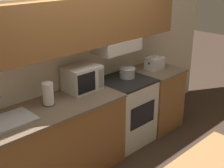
% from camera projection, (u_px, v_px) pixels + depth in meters
% --- Properties ---
extents(ground_plane, '(16.00, 16.00, 0.00)m').
position_uv_depth(ground_plane, '(80.00, 145.00, 4.34)').
color(ground_plane, '#3D2D23').
extents(wall_back, '(5.43, 0.38, 2.55)m').
position_uv_depth(wall_back, '(80.00, 42.00, 3.77)').
color(wall_back, silver).
rests_on(wall_back, ground_plane).
extents(lower_counter_main, '(1.74, 0.69, 0.91)m').
position_uv_depth(lower_counter_main, '(52.00, 144.00, 3.53)').
color(lower_counter_main, '#936033').
rests_on(lower_counter_main, ground_plane).
extents(lower_counter_right_stub, '(0.63, 0.69, 0.91)m').
position_uv_depth(lower_counter_right_stub, '(155.00, 97.00, 4.74)').
color(lower_counter_right_stub, '#936033').
rests_on(lower_counter_right_stub, ground_plane).
extents(stove_range, '(0.67, 0.65, 0.91)m').
position_uv_depth(stove_range, '(125.00, 111.00, 4.32)').
color(stove_range, silver).
rests_on(stove_range, ground_plane).
extents(cooking_pot, '(0.29, 0.22, 0.14)m').
position_uv_depth(cooking_pot, '(127.00, 72.00, 4.21)').
color(cooking_pot, '#B7BABF').
rests_on(cooking_pot, stove_range).
extents(microwave, '(0.42, 0.33, 0.30)m').
position_uv_depth(microwave, '(82.00, 78.00, 3.78)').
color(microwave, silver).
rests_on(microwave, lower_counter_main).
extents(toaster, '(0.26, 0.19, 0.18)m').
position_uv_depth(toaster, '(155.00, 63.00, 4.54)').
color(toaster, silver).
rests_on(toaster, lower_counter_right_stub).
extents(sink_basin, '(0.57, 0.36, 0.28)m').
position_uv_depth(sink_basin, '(5.00, 122.00, 3.02)').
color(sink_basin, '#B7BABF').
rests_on(sink_basin, lower_counter_main).
extents(paper_towel_roll, '(0.14, 0.14, 0.26)m').
position_uv_depth(paper_towel_roll, '(48.00, 94.00, 3.38)').
color(paper_towel_roll, black).
rests_on(paper_towel_roll, lower_counter_main).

